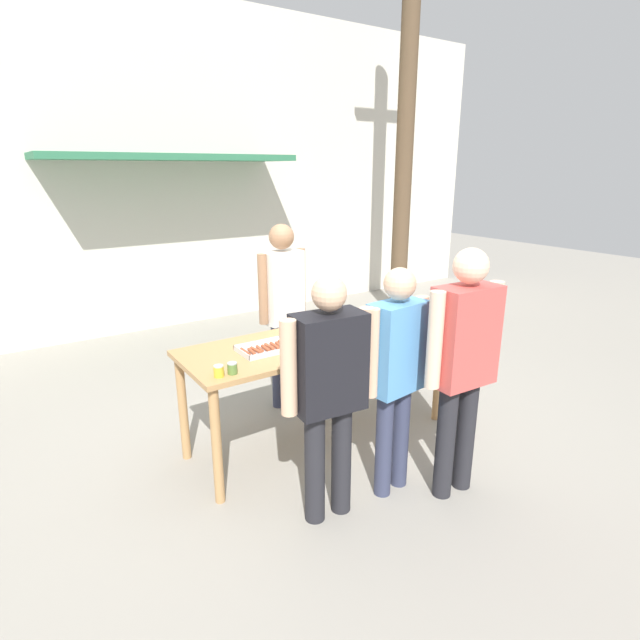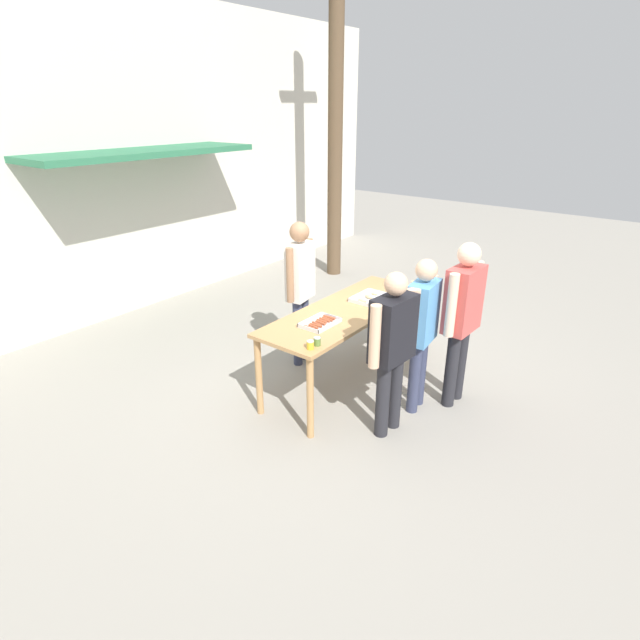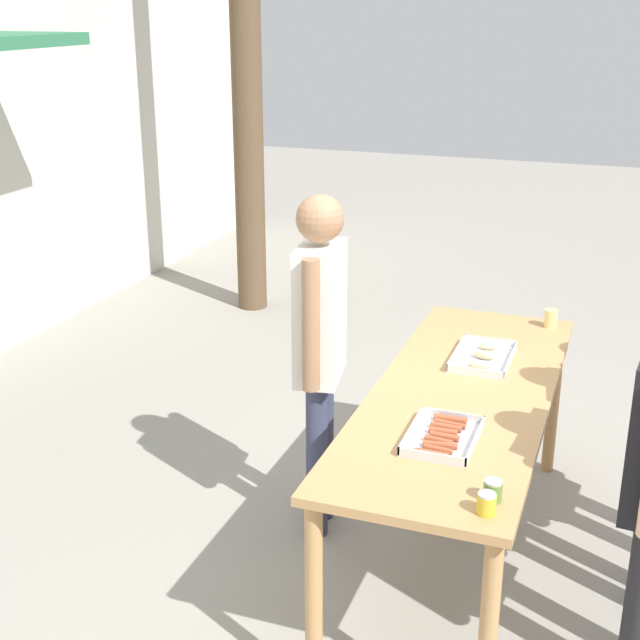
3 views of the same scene
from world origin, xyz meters
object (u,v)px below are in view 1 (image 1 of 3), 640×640
object	(u,v)px
person_server_behind_table	(283,299)
condiment_jar_mustard	(219,371)
food_tray_buns	(359,328)
person_customer_holding_hotdog	(329,382)
person_customer_waiting_in_line	(396,364)
utility_pole	(405,134)
food_tray_sausages	(265,349)
beer_cup	(432,320)
condiment_jar_ketchup	(232,368)
person_customer_with_cup	(463,354)

from	to	relation	value
person_server_behind_table	condiment_jar_mustard	bearing A→B (deg)	-146.26
food_tray_buns	person_customer_holding_hotdog	world-z (taller)	person_customer_holding_hotdog
person_customer_waiting_in_line	person_customer_holding_hotdog	bearing A→B (deg)	-9.23
condiment_jar_mustard	utility_pole	xyz separation A→B (m)	(4.26, 2.83, 1.78)
person_server_behind_table	person_customer_waiting_in_line	size ratio (longest dim) A/B	1.08
food_tray_sausages	utility_pole	distance (m)	4.91
condiment_jar_mustard	person_server_behind_table	distance (m)	1.50
beer_cup	food_tray_buns	bearing A→B (deg)	156.96
condiment_jar_ketchup	beer_cup	xyz separation A→B (m)	(1.94, 0.01, 0.01)
person_customer_with_cup	person_customer_waiting_in_line	xyz separation A→B (m)	(-0.36, 0.27, -0.08)
beer_cup	person_customer_holding_hotdog	xyz separation A→B (m)	(-1.54, -0.59, 0.00)
food_tray_sausages	condiment_jar_mustard	world-z (taller)	condiment_jar_mustard
person_server_behind_table	condiment_jar_ketchup	bearing A→B (deg)	-143.44
person_customer_with_cup	food_tray_sausages	bearing A→B (deg)	-49.25
food_tray_sausages	utility_pole	xyz separation A→B (m)	(3.77, 2.57, 1.81)
food_tray_sausages	condiment_jar_ketchup	xyz separation A→B (m)	(-0.40, -0.27, 0.02)
beer_cup	person_customer_with_cup	world-z (taller)	person_customer_with_cup
food_tray_buns	utility_pole	distance (m)	4.24
person_customer_waiting_in_line	utility_pole	world-z (taller)	utility_pole
condiment_jar_ketchup	person_customer_with_cup	bearing A→B (deg)	-33.96
condiment_jar_ketchup	person_server_behind_table	size ratio (longest dim) A/B	0.05
beer_cup	condiment_jar_mustard	bearing A→B (deg)	-179.95
beer_cup	utility_pole	bearing A→B (deg)	51.77
food_tray_sausages	person_customer_waiting_in_line	bearing A→B (deg)	-58.44
person_customer_holding_hotdog	utility_pole	xyz separation A→B (m)	(3.77, 3.42, 1.77)
person_customer_waiting_in_line	beer_cup	bearing A→B (deg)	-155.02
food_tray_sausages	food_tray_buns	bearing A→B (deg)	-0.13
condiment_jar_ketchup	person_customer_with_cup	distance (m)	1.57
beer_cup	person_customer_holding_hotdog	size ratio (longest dim) A/B	0.06
food_tray_buns	person_customer_waiting_in_line	world-z (taller)	person_customer_waiting_in_line
condiment_jar_mustard	person_customer_with_cup	size ratio (longest dim) A/B	0.04
person_customer_holding_hotdog	person_customer_with_cup	bearing A→B (deg)	167.70
condiment_jar_ketchup	person_server_behind_table	xyz separation A→B (m)	(0.99, 1.03, 0.12)
condiment_jar_mustard	person_customer_holding_hotdog	world-z (taller)	person_customer_holding_hotdog
person_customer_holding_hotdog	beer_cup	bearing A→B (deg)	-153.47
person_server_behind_table	person_customer_waiting_in_line	distance (m)	1.64
person_customer_holding_hotdog	person_customer_waiting_in_line	xyz separation A→B (m)	(0.55, -0.02, 0.01)
condiment_jar_mustard	beer_cup	bearing A→B (deg)	0.05
person_customer_waiting_in_line	utility_pole	xyz separation A→B (m)	(3.23, 3.45, 1.76)
beer_cup	person_customer_with_cup	xyz separation A→B (m)	(-0.64, -0.88, 0.09)
food_tray_buns	condiment_jar_ketchup	distance (m)	1.35
person_server_behind_table	person_customer_with_cup	size ratio (longest dim) A/B	1.00
food_tray_buns	condiment_jar_mustard	distance (m)	1.44
food_tray_buns	beer_cup	world-z (taller)	beer_cup
utility_pole	food_tray_sausages	bearing A→B (deg)	-145.73
food_tray_buns	person_customer_waiting_in_line	xyz separation A→B (m)	(-0.38, -0.88, 0.05)
person_customer_waiting_in_line	food_tray_buns	bearing A→B (deg)	-120.01
person_customer_with_cup	utility_pole	xyz separation A→B (m)	(2.87, 3.71, 1.68)
food_tray_sausages	person_customer_waiting_in_line	world-z (taller)	person_customer_waiting_in_line
person_customer_with_cup	beer_cup	bearing A→B (deg)	-123.26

